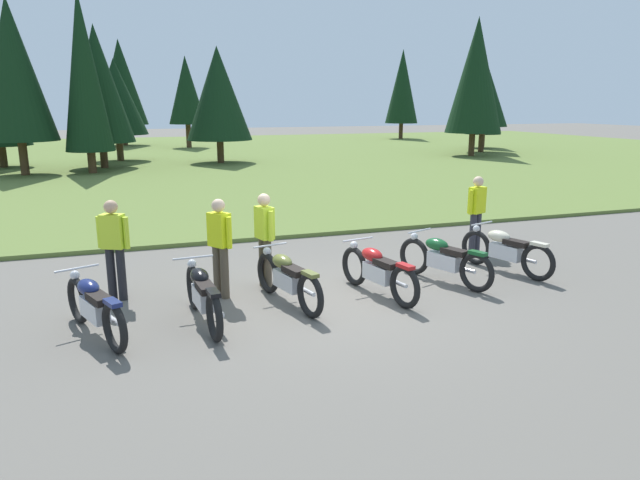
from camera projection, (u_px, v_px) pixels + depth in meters
The scene contains 13 objects.
ground_plane at pixel (332, 301), 9.43m from camera, with size 140.00×140.00×0.00m, color #605B54.
grass_moorland at pixel (177, 158), 33.79m from camera, with size 80.00×44.00×0.10m, color #5B7033.
forest_treeline at pixel (179, 85), 34.19m from camera, with size 37.37×26.42×8.32m.
motorcycle_navy at pixel (94, 307), 7.89m from camera, with size 0.95×1.99×0.88m.
motorcycle_black at pixel (203, 295), 8.39m from camera, with size 0.62×2.10×0.88m.
motorcycle_olive at pixel (287, 278), 9.19m from camera, with size 0.74×2.07×0.88m.
motorcycle_red at pixel (378, 271), 9.60m from camera, with size 0.73×2.07×0.88m.
motorcycle_british_green at pixel (444, 259), 10.32m from camera, with size 0.93×2.00×0.88m.
motorcycle_cream at pixel (505, 250), 10.96m from camera, with size 0.84×2.03×0.88m.
rider_in_hivis_vest at pixel (220, 242), 9.41m from camera, with size 0.38×0.48×1.67m.
rider_checking_bike at pixel (265, 235), 9.96m from camera, with size 0.30×0.54×1.67m.
rider_near_row_end at pixel (476, 210), 12.28m from camera, with size 0.52×0.34×1.67m.
rider_with_back_turned at pixel (114, 244), 9.29m from camera, with size 0.50×0.36×1.67m.
Camera 1 is at (-3.11, -8.38, 3.17)m, focal length 32.11 mm.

